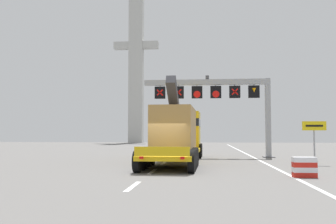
{
  "coord_description": "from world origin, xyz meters",
  "views": [
    {
      "loc": [
        2.22,
        -19.49,
        1.98
      ],
      "look_at": [
        -0.41,
        7.71,
        3.53
      ],
      "focal_mm": 39.32,
      "sensor_mm": 36.0,
      "label": 1
    }
  ],
  "objects": [
    {
      "name": "ground",
      "position": [
        0.0,
        0.0,
        0.0
      ],
      "size": [
        112.0,
        112.0,
        0.0
      ],
      "primitive_type": "plane",
      "color": "slate"
    },
    {
      "name": "edge_line_right",
      "position": [
        6.2,
        12.0,
        0.01
      ],
      "size": [
        0.2,
        63.0,
        0.01
      ],
      "primitive_type": "cube",
      "color": "silver",
      "rests_on": "ground"
    },
    {
      "name": "overhead_lane_gantry",
      "position": [
        3.7,
        10.79,
        5.13
      ],
      "size": [
        10.54,
        0.9,
        6.68
      ],
      "color": "#9EA0A5",
      "rests_on": "ground"
    },
    {
      "name": "lane_markings",
      "position": [
        -0.39,
        22.84,
        0.01
      ],
      "size": [
        0.2,
        60.27,
        0.01
      ],
      "color": "silver",
      "rests_on": "ground"
    },
    {
      "name": "heavy_haul_truck_yellow",
      "position": [
        0.49,
        6.03,
        1.99
      ],
      "size": [
        3.37,
        14.12,
        5.3
      ],
      "color": "yellow",
      "rests_on": "ground"
    },
    {
      "name": "bridge_pylon_distant",
      "position": [
        -11.22,
        52.83,
        16.18
      ],
      "size": [
        9.0,
        2.0,
        31.58
      ],
      "color": "#B7B7B2",
      "rests_on": "ground"
    },
    {
      "name": "exit_sign_yellow",
      "position": [
        9.08,
        4.18,
        2.05
      ],
      "size": [
        1.45,
        0.15,
        2.7
      ],
      "color": "#9EA0A5",
      "rests_on": "ground"
    },
    {
      "name": "crash_barrier_striped",
      "position": [
        6.68,
        -2.52,
        0.45
      ],
      "size": [
        1.0,
        0.51,
        0.9
      ],
      "color": "red",
      "rests_on": "ground"
    }
  ]
}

